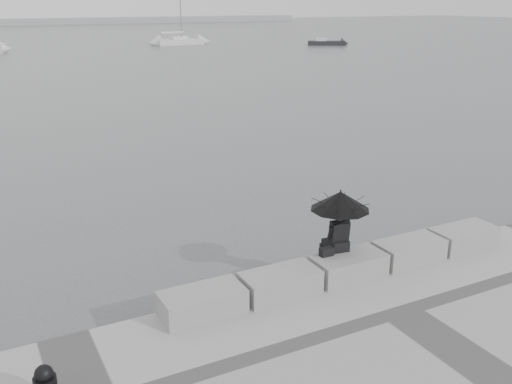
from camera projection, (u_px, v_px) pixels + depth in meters
ground at (335, 288)px, 12.91m from camera, size 360.00×360.00×0.00m
stone_block_far_left at (202, 303)px, 10.80m from camera, size 1.60×0.80×0.50m
stone_block_left at (280, 283)px, 11.55m from camera, size 1.60×0.80×0.50m
stone_block_centre at (348, 266)px, 12.29m from camera, size 1.60×0.80×0.50m
stone_block_right at (409, 251)px, 13.04m from camera, size 1.60×0.80×0.50m
stone_block_far_right at (463, 237)px, 13.78m from camera, size 1.60×0.80×0.50m
seated_person at (340, 206)px, 12.15m from camera, size 1.29×1.29×1.39m
bag at (326, 252)px, 12.17m from camera, size 0.29×0.17×0.19m
sailboat_right at (179, 41)px, 82.93m from camera, size 6.79×2.50×12.90m
small_motorboat at (326, 43)px, 82.17m from camera, size 5.38×4.05×1.10m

